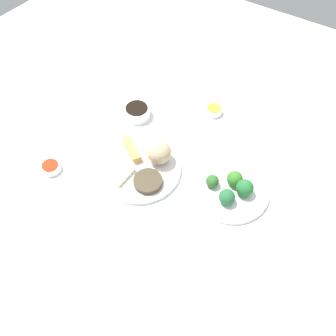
% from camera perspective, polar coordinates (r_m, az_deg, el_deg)
% --- Properties ---
extents(tabletop, '(2.20, 2.20, 0.02)m').
position_cam_1_polar(tabletop, '(1.09, -3.04, -0.47)').
color(tabletop, white).
rests_on(tabletop, ground).
extents(main_plate, '(0.26, 0.26, 0.02)m').
position_cam_1_polar(main_plate, '(1.08, -4.67, -0.08)').
color(main_plate, white).
rests_on(main_plate, tabletop).
extents(rice_scoop, '(0.08, 0.08, 0.08)m').
position_cam_1_polar(rice_scoop, '(1.06, -1.48, 2.62)').
color(rice_scoop, tan).
rests_on(rice_scoop, main_plate).
extents(spring_roll, '(0.10, 0.07, 0.02)m').
position_cam_1_polar(spring_roll, '(1.10, -6.03, 3.08)').
color(spring_roll, tan).
rests_on(spring_roll, main_plate).
extents(crab_rangoon_wonton, '(0.07, 0.08, 0.01)m').
position_cam_1_polar(crab_rangoon_wonton, '(1.06, -8.07, -0.82)').
color(crab_rangoon_wonton, beige).
rests_on(crab_rangoon_wonton, main_plate).
extents(stir_fry_heap, '(0.09, 0.09, 0.02)m').
position_cam_1_polar(stir_fry_heap, '(1.03, -3.35, -2.23)').
color(stir_fry_heap, '#3F3524').
rests_on(stir_fry_heap, main_plate).
extents(broccoli_plate, '(0.24, 0.24, 0.01)m').
position_cam_1_polar(broccoli_plate, '(1.05, 10.18, -3.43)').
color(broccoli_plate, white).
rests_on(broccoli_plate, tabletop).
extents(broccoli_floret_0, '(0.05, 0.05, 0.05)m').
position_cam_1_polar(broccoli_floret_0, '(1.04, 10.99, -1.75)').
color(broccoli_floret_0, '#317025').
rests_on(broccoli_floret_0, broccoli_plate).
extents(broccoli_floret_1, '(0.04, 0.04, 0.04)m').
position_cam_1_polar(broccoli_floret_1, '(1.03, 7.35, -2.17)').
color(broccoli_floret_1, '#2D5E26').
rests_on(broccoli_floret_1, broccoli_plate).
extents(broccoli_floret_2, '(0.05, 0.05, 0.05)m').
position_cam_1_polar(broccoli_floret_2, '(1.02, 12.57, -3.22)').
color(broccoli_floret_2, '#23642F').
rests_on(broccoli_floret_2, broccoli_plate).
extents(broccoli_floret_3, '(0.05, 0.05, 0.05)m').
position_cam_1_polar(broccoli_floret_3, '(1.00, 9.71, -4.73)').
color(broccoli_floret_3, '#236034').
rests_on(broccoli_floret_3, broccoli_plate).
extents(soy_sauce_bowl, '(0.09, 0.09, 0.04)m').
position_cam_1_polar(soy_sauce_bowl, '(1.23, -5.16, 9.19)').
color(soy_sauce_bowl, white).
rests_on(soy_sauce_bowl, tabletop).
extents(soy_sauce_bowl_liquid, '(0.08, 0.08, 0.00)m').
position_cam_1_polar(soy_sauce_bowl_liquid, '(1.22, -5.23, 9.87)').
color(soy_sauce_bowl_liquid, black).
rests_on(soy_sauce_bowl_liquid, soy_sauce_bowl).
extents(sauce_ramekin_sweet_and_sour, '(0.06, 0.06, 0.02)m').
position_cam_1_polar(sauce_ramekin_sweet_and_sour, '(1.13, -18.80, 0.05)').
color(sauce_ramekin_sweet_and_sour, white).
rests_on(sauce_ramekin_sweet_and_sour, tabletop).
extents(sauce_ramekin_sweet_and_sour_liquid, '(0.05, 0.05, 0.00)m').
position_cam_1_polar(sauce_ramekin_sweet_and_sour_liquid, '(1.12, -18.97, 0.45)').
color(sauce_ramekin_sweet_and_sour_liquid, red).
rests_on(sauce_ramekin_sweet_and_sour_liquid, sauce_ramekin_sweet_and_sour).
extents(sauce_ramekin_hot_mustard, '(0.06, 0.06, 0.02)m').
position_cam_1_polar(sauce_ramekin_hot_mustard, '(1.25, 7.56, 9.39)').
color(sauce_ramekin_hot_mustard, white).
rests_on(sauce_ramekin_hot_mustard, tabletop).
extents(sauce_ramekin_hot_mustard_liquid, '(0.05, 0.05, 0.00)m').
position_cam_1_polar(sauce_ramekin_hot_mustard_liquid, '(1.24, 7.62, 9.83)').
color(sauce_ramekin_hot_mustard_liquid, yellow).
rests_on(sauce_ramekin_hot_mustard_liquid, sauce_ramekin_hot_mustard).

